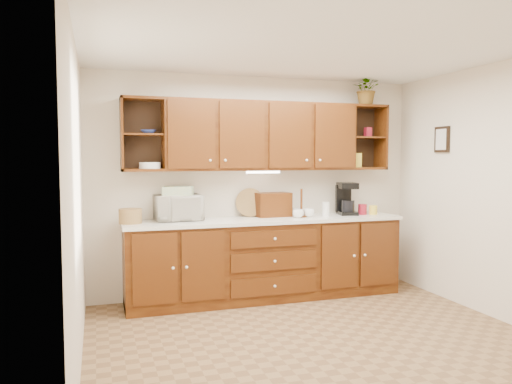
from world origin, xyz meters
TOP-DOWN VIEW (x-y plane):
  - floor at (0.00, 0.00)m, footprint 4.00×4.00m
  - ceiling at (0.00, 0.00)m, footprint 4.00×4.00m
  - back_wall at (0.00, 1.75)m, footprint 4.00×0.00m
  - left_wall at (-2.00, 0.00)m, footprint 0.00×3.50m
  - right_wall at (2.00, 0.00)m, footprint 0.00×3.50m
  - base_cabinets at (0.00, 1.45)m, footprint 3.20×0.60m
  - countertop at (0.00, 1.44)m, footprint 3.24×0.64m
  - upper_cabinets at (0.01, 1.59)m, footprint 3.20×0.33m
  - undercabinet_light at (0.00, 1.53)m, footprint 0.40×0.05m
  - framed_picture at (1.98, 0.90)m, footprint 0.03×0.24m
  - wicker_basket at (-1.52, 1.46)m, footprint 0.26×0.26m
  - microwave at (-0.99, 1.56)m, footprint 0.54×0.38m
  - towel_stack at (-0.99, 1.56)m, footprint 0.38×0.32m
  - wine_bottle at (-0.99, 1.59)m, footprint 0.09×0.09m
  - woven_tray at (-0.12, 1.66)m, footprint 0.35×0.19m
  - bread_box at (0.14, 1.59)m, footprint 0.42×0.27m
  - mug_tree at (0.44, 1.43)m, footprint 0.30×0.30m
  - canister_red at (1.26, 1.44)m, footprint 0.11×0.11m
  - canister_white at (0.75, 1.41)m, footprint 0.10×0.10m
  - canister_yellow at (1.39, 1.40)m, footprint 0.11×0.11m
  - coffee_maker at (1.07, 1.50)m, footprint 0.26×0.31m
  - bowl_stack at (-1.31, 1.56)m, footprint 0.20×0.20m
  - plate_stack at (-1.30, 1.55)m, footprint 0.26×0.26m
  - pantry_box_yellow at (1.25, 1.55)m, footprint 0.12×0.11m
  - pantry_box_red at (1.39, 1.56)m, footprint 0.08×0.07m
  - potted_plant at (1.35, 1.55)m, footprint 0.45×0.42m

SIDE VIEW (x-z plane):
  - floor at x=0.00m, z-range 0.00..0.00m
  - base_cabinets at x=0.00m, z-range 0.00..0.90m
  - countertop at x=0.00m, z-range 0.90..0.94m
  - woven_tray at x=-0.12m, z-range 0.78..1.12m
  - mug_tree at x=0.44m, z-range 0.82..1.16m
  - canister_yellow at x=1.39m, z-range 0.94..1.05m
  - canister_red at x=1.26m, z-range 0.94..1.07m
  - wicker_basket at x=-1.52m, z-range 0.94..1.10m
  - canister_white at x=0.75m, z-range 0.94..1.11m
  - microwave at x=-0.99m, z-range 0.94..1.22m
  - bread_box at x=0.14m, z-range 0.94..1.22m
  - wine_bottle at x=-0.99m, z-range 0.94..1.26m
  - coffee_maker at x=1.07m, z-range 0.93..1.33m
  - towel_stack at x=-0.99m, z-range 1.22..1.32m
  - back_wall at x=0.00m, z-range -0.70..3.30m
  - left_wall at x=-2.00m, z-range -0.45..3.05m
  - right_wall at x=2.00m, z-range -0.45..3.05m
  - undercabinet_light at x=0.00m, z-range 1.46..1.48m
  - plate_stack at x=-1.30m, z-range 1.52..1.59m
  - pantry_box_yellow at x=1.25m, z-range 1.52..1.70m
  - framed_picture at x=1.98m, z-range 1.70..2.00m
  - upper_cabinets at x=0.01m, z-range 1.49..2.29m
  - bowl_stack at x=-1.31m, z-range 1.90..1.94m
  - pantry_box_red at x=1.39m, z-range 1.90..2.02m
  - potted_plant at x=1.35m, z-range 2.29..2.68m
  - ceiling at x=0.00m, z-range 2.60..2.60m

